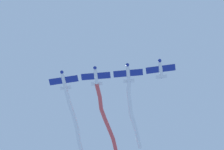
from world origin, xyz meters
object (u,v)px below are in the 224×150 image
object	(u,v)px
airplane_left_wing	(96,76)
airplane_right_wing	(128,73)
airplane_lead	(64,80)
airplane_slot	(161,69)

from	to	relation	value
airplane_left_wing	airplane_right_wing	world-z (taller)	airplane_left_wing
airplane_lead	airplane_slot	distance (m)	20.04
airplane_left_wing	airplane_lead	bearing A→B (deg)	-92.07
airplane_left_wing	airplane_slot	world-z (taller)	same
airplane_left_wing	airplane_right_wing	xyz separation A→B (m)	(6.51, 1.48, -0.30)
airplane_slot	airplane_right_wing	bearing A→B (deg)	-88.76
airplane_right_wing	airplane_slot	bearing A→B (deg)	88.35
airplane_lead	airplane_slot	size ratio (longest dim) A/B	1.00
airplane_lead	airplane_left_wing	size ratio (longest dim) A/B	1.00
airplane_lead	airplane_left_wing	bearing A→B (deg)	92.15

